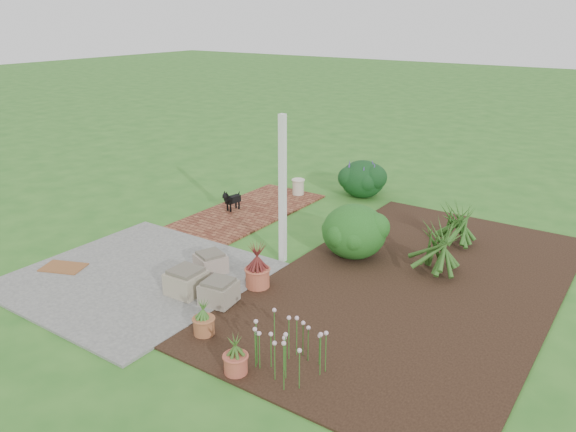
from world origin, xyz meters
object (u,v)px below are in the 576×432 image
Objects in this scene: stone_trough_near at (186,283)px; black_dog at (232,199)px; evergreen_shrub at (354,230)px; cream_ceramic_urn at (298,187)px.

black_dog is (-1.83, 3.23, 0.08)m from stone_trough_near.
evergreen_shrub is (3.21, -0.58, 0.21)m from black_dog.
black_dog is 3.27m from evergreen_shrub.
evergreen_shrub is (1.38, 2.65, 0.29)m from stone_trough_near.
evergreen_shrub is (2.67, -2.30, 0.28)m from cream_ceramic_urn.
black_dog is 1.38× the size of cream_ceramic_urn.
stone_trough_near is at bearing -75.39° from cream_ceramic_urn.
stone_trough_near is 3.00m from evergreen_shrub.
evergreen_shrub is at bearing -0.50° from black_dog.
stone_trough_near is at bearing -50.64° from black_dog.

